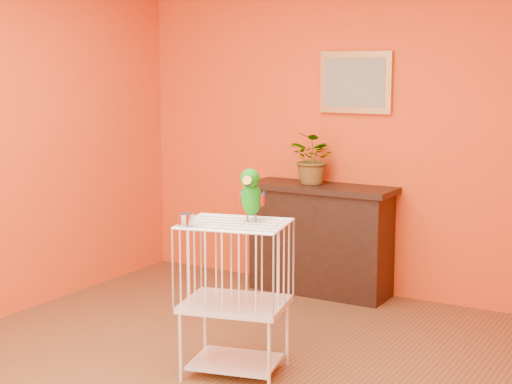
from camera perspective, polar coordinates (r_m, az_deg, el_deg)
The scene contains 8 objects.
ground at distance 4.89m, azimuth -3.67°, elevation -13.48°, with size 4.50×4.50×0.00m, color brown.
room_shell at distance 4.52m, azimuth -3.87°, elevation 5.37°, with size 4.50×4.50×4.50m.
console_cabinet at distance 6.55m, azimuth 4.70°, elevation -3.44°, with size 1.23×0.44×0.91m.
potted_plant at distance 6.45m, azimuth 4.16°, elevation 2.02°, with size 0.39×0.43×0.34m, color #26722D.
framed_picture at distance 6.47m, azimuth 7.24°, elevation 7.91°, with size 0.62×0.04×0.50m.
birdcage at distance 4.82m, azimuth -1.54°, elevation -7.59°, with size 0.71×0.60×0.95m.
feed_cup at distance 4.63m, azimuth -5.11°, elevation -2.00°, with size 0.10×0.10×0.07m, color silver.
parrot at distance 4.71m, azimuth -0.34°, elevation -0.17°, with size 0.18×0.30×0.33m.
Camera 1 is at (2.52, -3.74, 1.88)m, focal length 55.00 mm.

